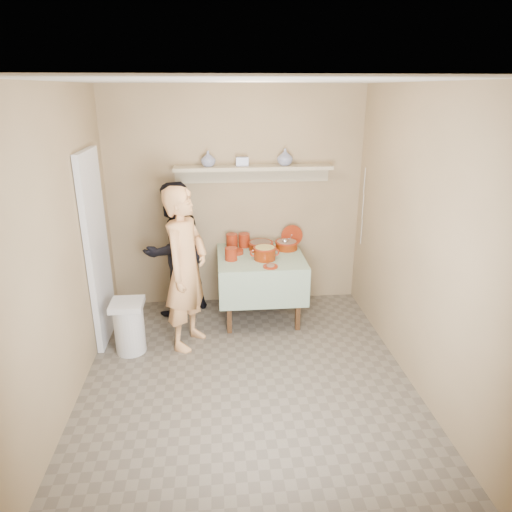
{
  "coord_description": "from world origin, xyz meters",
  "views": [
    {
      "loc": [
        -0.25,
        -3.56,
        2.55
      ],
      "look_at": [
        0.15,
        0.75,
        0.95
      ],
      "focal_mm": 32.0,
      "sensor_mm": 36.0,
      "label": 1
    }
  ],
  "objects": [
    {
      "name": "wall_shelf",
      "position": [
        0.2,
        1.65,
        1.67
      ],
      "size": [
        1.8,
        0.25,
        0.21
      ],
      "color": "tan",
      "rests_on": "room_shell"
    },
    {
      "name": "empty_bowl",
      "position": [
        -0.02,
        1.36,
        0.78
      ],
      "size": [
        0.16,
        0.16,
        0.05
      ],
      "primitive_type": "cylinder",
      "color": "maroon",
      "rests_on": "serving_table"
    },
    {
      "name": "ladle",
      "position": [
        0.56,
        1.43,
        0.87
      ],
      "size": [
        0.08,
        0.26,
        0.19
      ],
      "color": "silver",
      "rests_on": "cazuela_meat_b"
    },
    {
      "name": "bowl_stack",
      "position": [
        -0.09,
        1.16,
        0.83
      ],
      "size": [
        0.14,
        0.14,
        0.14
      ],
      "primitive_type": "cylinder",
      "color": "maroon",
      "rests_on": "serving_table"
    },
    {
      "name": "ground",
      "position": [
        0.0,
        0.0,
        0.0
      ],
      "size": [
        3.5,
        3.5,
        0.0
      ],
      "primitive_type": "plane",
      "color": "#62594D",
      "rests_on": "ground"
    },
    {
      "name": "ceramic_box",
      "position": [
        0.07,
        1.63,
        1.77
      ],
      "size": [
        0.14,
        0.1,
        0.1
      ],
      "primitive_type": "cube",
      "rotation": [
        0.0,
        0.0,
        -0.0
      ],
      "color": "navy",
      "rests_on": "wall_shelf"
    },
    {
      "name": "plate_stack_a",
      "position": [
        -0.06,
        1.54,
        0.85
      ],
      "size": [
        0.13,
        0.13,
        0.18
      ],
      "primitive_type": "cylinder",
      "color": "maroon",
      "rests_on": "serving_table"
    },
    {
      "name": "propped_lid",
      "position": [
        0.66,
        1.6,
        0.88
      ],
      "size": [
        0.26,
        0.03,
        0.26
      ],
      "primitive_type": "cylinder",
      "rotation": [
        1.53,
        0.0,
        0.03
      ],
      "color": "maroon",
      "rests_on": "serving_table"
    },
    {
      "name": "person_helper",
      "position": [
        -0.74,
        1.48,
        0.79
      ],
      "size": [
        0.97,
        0.95,
        1.58
      ],
      "primitive_type": "imported",
      "rotation": [
        0.0,
        0.0,
        -2.43
      ],
      "color": "black",
      "rests_on": "ground"
    },
    {
      "name": "person_cook",
      "position": [
        -0.56,
        0.72,
        0.84
      ],
      "size": [
        0.62,
        0.73,
        1.69
      ],
      "primitive_type": "imported",
      "rotation": [
        0.0,
        0.0,
        1.14
      ],
      "color": "tan",
      "rests_on": "ground"
    },
    {
      "name": "front_plate",
      "position": [
        0.32,
        0.9,
        0.77
      ],
      "size": [
        0.16,
        0.16,
        0.03
      ],
      "color": "maroon",
      "rests_on": "serving_table"
    },
    {
      "name": "serving_table",
      "position": [
        0.25,
        1.28,
        0.64
      ],
      "size": [
        0.97,
        0.97,
        0.76
      ],
      "color": "#4C2D16",
      "rests_on": "ground"
    },
    {
      "name": "plate_stack_b",
      "position": [
        0.08,
        1.6,
        0.84
      ],
      "size": [
        0.14,
        0.14,
        0.16
      ],
      "primitive_type": "cylinder",
      "color": "maroon",
      "rests_on": "serving_table"
    },
    {
      "name": "trash_bin",
      "position": [
        -1.15,
        0.61,
        0.28
      ],
      "size": [
        0.32,
        0.32,
        0.56
      ],
      "color": "silver",
      "rests_on": "ground"
    },
    {
      "name": "cazuela_meat_b",
      "position": [
        0.58,
        1.46,
        0.82
      ],
      "size": [
        0.28,
        0.28,
        0.1
      ],
      "color": "#5F1701",
      "rests_on": "serving_table"
    },
    {
      "name": "vase_left",
      "position": [
        -0.31,
        1.62,
        1.81
      ],
      "size": [
        0.23,
        0.23,
        0.17
      ],
      "primitive_type": "imported",
      "rotation": [
        0.0,
        0.0,
        0.86
      ],
      "color": "navy",
      "rests_on": "wall_shelf"
    },
    {
      "name": "cazuela_meat_a",
      "position": [
        0.27,
        1.46,
        0.82
      ],
      "size": [
        0.3,
        0.3,
        0.1
      ],
      "color": "#5F1701",
      "rests_on": "serving_table"
    },
    {
      "name": "electrical_cord",
      "position": [
        1.47,
        1.48,
        1.25
      ],
      "size": [
        0.01,
        0.05,
        0.9
      ],
      "color": "silver",
      "rests_on": "wall_shelf"
    },
    {
      "name": "room_shell",
      "position": [
        0.0,
        0.0,
        1.61
      ],
      "size": [
        3.04,
        3.54,
        2.62
      ],
      "color": "#9C8460",
      "rests_on": "ground"
    },
    {
      "name": "cazuela_rice",
      "position": [
        0.28,
        1.15,
        0.85
      ],
      "size": [
        0.33,
        0.25,
        0.14
      ],
      "color": "#5F1701",
      "rests_on": "serving_table"
    },
    {
      "name": "vase_right",
      "position": [
        0.56,
        1.63,
        1.81
      ],
      "size": [
        0.19,
        0.19,
        0.19
      ],
      "primitive_type": "imported",
      "rotation": [
        0.0,
        0.0,
        -0.08
      ],
      "color": "navy",
      "rests_on": "wall_shelf"
    },
    {
      "name": "tile_panel",
      "position": [
        -1.46,
        0.95,
        1.0
      ],
      "size": [
        0.06,
        0.7,
        2.0
      ],
      "primitive_type": "cube",
      "color": "silver",
      "rests_on": "ground"
    }
  ]
}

